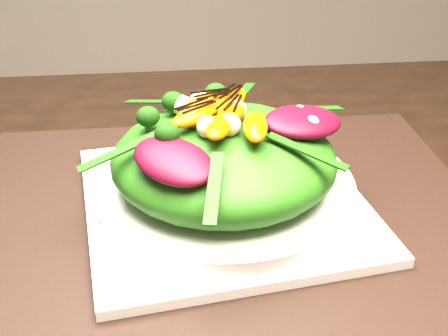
{
  "coord_description": "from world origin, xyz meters",
  "views": [
    {
      "loc": [
        0.01,
        -0.48,
        1.1
      ],
      "look_at": [
        0.07,
        0.04,
        0.8
      ],
      "focal_mm": 48.0,
      "sensor_mm": 36.0,
      "label": 1
    }
  ],
  "objects": [
    {
      "name": "plate_base",
      "position": [
        0.07,
        0.04,
        0.76
      ],
      "size": [
        0.31,
        0.31,
        0.01
      ],
      "primitive_type": "cube",
      "rotation": [
        0.0,
        0.0,
        0.14
      ],
      "color": "white",
      "rests_on": "placemat"
    },
    {
      "name": "orange_segment",
      "position": [
        0.06,
        0.04,
        0.86
      ],
      "size": [
        0.06,
        0.05,
        0.01
      ],
      "primitive_type": "ellipsoid",
      "rotation": [
        0.0,
        0.0,
        0.6
      ],
      "color": "#E05F03",
      "rests_on": "lettuce_mound"
    },
    {
      "name": "radicchio_leaf",
      "position": [
        0.14,
        0.03,
        0.85
      ],
      "size": [
        0.1,
        0.08,
        0.02
      ],
      "primitive_type": "ellipsoid",
      "rotation": [
        0.0,
        0.0,
        0.33
      ],
      "color": "#430716",
      "rests_on": "lettuce_mound"
    },
    {
      "name": "salad_bowl",
      "position": [
        0.07,
        0.04,
        0.77
      ],
      "size": [
        0.31,
        0.31,
        0.02
      ],
      "primitive_type": "cylinder",
      "rotation": [
        0.0,
        0.0,
        -0.2
      ],
      "color": "silver",
      "rests_on": "plate_base"
    },
    {
      "name": "macadamia_nut",
      "position": [
        0.09,
        0.0,
        0.86
      ],
      "size": [
        0.03,
        0.03,
        0.02
      ],
      "primitive_type": "sphere",
      "rotation": [
        0.0,
        0.0,
        -0.27
      ],
      "color": "#C0BD87",
      "rests_on": "lettuce_mound"
    },
    {
      "name": "dining_table",
      "position": [
        0.0,
        0.0,
        0.73
      ],
      "size": [
        1.6,
        0.9,
        0.75
      ],
      "primitive_type": "cube",
      "color": "black",
      "rests_on": "floor"
    },
    {
      "name": "placemat",
      "position": [
        0.07,
        0.04,
        0.75
      ],
      "size": [
        0.53,
        0.41,
        0.0
      ],
      "primitive_type": "cube",
      "rotation": [
        0.0,
        0.0,
        0.01
      ],
      "color": "black",
      "rests_on": "dining_table"
    },
    {
      "name": "broccoli_floret",
      "position": [
        0.01,
        0.06,
        0.86
      ],
      "size": [
        0.04,
        0.04,
        0.03
      ],
      "primitive_type": "sphere",
      "rotation": [
        0.0,
        0.0,
        0.12
      ],
      "color": "black",
      "rests_on": "lettuce_mound"
    },
    {
      "name": "balsamic_drizzle",
      "position": [
        0.06,
        0.04,
        0.86
      ],
      "size": [
        0.04,
        0.03,
        0.0
      ],
      "primitive_type": "cube",
      "rotation": [
        0.0,
        0.0,
        0.6
      ],
      "color": "black",
      "rests_on": "orange_segment"
    },
    {
      "name": "lettuce_mound",
      "position": [
        0.07,
        0.04,
        0.81
      ],
      "size": [
        0.24,
        0.24,
        0.08
      ],
      "primitive_type": "ellipsoid",
      "rotation": [
        0.0,
        0.0,
        -0.08
      ],
      "color": "#296112",
      "rests_on": "salad_bowl"
    }
  ]
}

